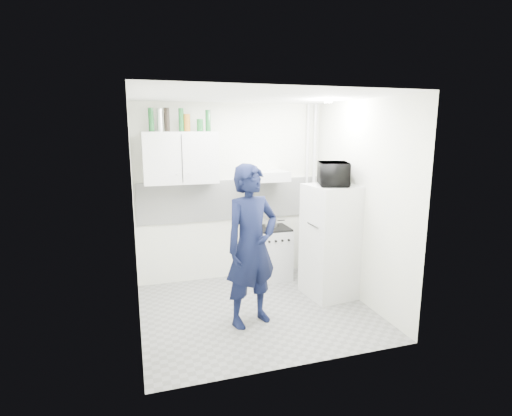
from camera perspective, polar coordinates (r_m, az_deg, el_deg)
name	(u,v)px	position (r m, az deg, el deg)	size (l,w,h in m)	color
floor	(257,310)	(5.17, 0.08, -14.42)	(2.80, 2.80, 0.00)	slate
ceiling	(257,96)	(4.66, 0.09, 15.69)	(2.80, 2.80, 0.00)	white
wall_back	(231,193)	(5.93, -3.53, 2.16)	(2.80, 2.80, 0.00)	white
wall_left	(134,217)	(4.54, -17.03, -1.21)	(2.60, 2.60, 0.00)	white
wall_right	(360,203)	(5.33, 14.60, 0.75)	(2.60, 2.60, 0.00)	white
person	(251,246)	(4.55, -0.65, -5.45)	(0.68, 0.45, 1.87)	black
stove	(273,254)	(6.08, 2.46, -6.51)	(0.48, 0.48, 0.76)	silver
fridge	(331,241)	(5.45, 10.66, -4.69)	(0.63, 0.63, 1.52)	silver
stove_top	(273,228)	(5.97, 2.49, -2.90)	(0.46, 0.46, 0.03)	black
saucepan	(271,223)	(6.00, 2.17, -2.16)	(0.19, 0.19, 0.11)	silver
microwave	(334,174)	(5.28, 11.03, 4.83)	(0.36, 0.54, 0.30)	black
bottle_a	(151,120)	(5.52, -14.76, 12.10)	(0.07, 0.07, 0.31)	#144C1E
bottle_b	(160,120)	(5.53, -13.57, 12.08)	(0.08, 0.08, 0.29)	silver
bottle_c	(167,120)	(5.54, -12.63, 12.21)	(0.07, 0.07, 0.31)	black
bottle_d	(181,120)	(5.55, -10.63, 12.27)	(0.07, 0.07, 0.31)	#144C1E
canister_a	(187,123)	(5.56, -9.86, 11.90)	(0.09, 0.09, 0.23)	brown
canister_b	(200,125)	(5.59, -8.01, 11.62)	(0.09, 0.09, 0.17)	#144C1E
bottle_e	(208,121)	(5.61, -6.87, 12.27)	(0.07, 0.07, 0.29)	#144C1E
upper_cabinet	(180,158)	(5.57, -10.74, 7.07)	(1.00, 0.35, 0.70)	silver
range_hood	(266,176)	(5.78, 1.38, 4.64)	(0.60, 0.50, 0.14)	silver
backsplash	(232,200)	(5.94, -3.49, 1.19)	(2.74, 0.03, 0.60)	white
pipe_a	(314,190)	(6.29, 8.22, 2.60)	(0.05, 0.05, 2.60)	silver
pipe_b	(306,190)	(6.24, 7.23, 2.56)	(0.04, 0.04, 2.60)	silver
ceiling_spot_fixture	(328,102)	(5.23, 10.28, 14.72)	(0.10, 0.10, 0.02)	white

